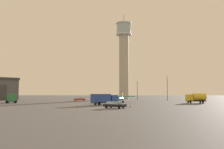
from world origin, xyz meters
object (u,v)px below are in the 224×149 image
object	(u,v)px
airplane_teal	(119,98)
truck_fuel_tanker_yellow	(196,98)
car_black	(115,105)
control_tower	(124,55)
truck_box_green	(11,98)
car_red	(80,99)
light_post_west	(167,86)
traffic_cone_near_left	(130,106)
light_post_east	(137,89)
truck_box_blue	(104,99)
traffic_cone_near_right	(78,105)

from	to	relation	value
airplane_teal	truck_fuel_tanker_yellow	distance (m)	23.35
car_black	control_tower	bearing A→B (deg)	117.51
truck_box_green	car_red	distance (m)	25.41
control_tower	car_red	size ratio (longest dim) A/B	8.93
truck_fuel_tanker_yellow	light_post_west	distance (m)	21.55
airplane_teal	traffic_cone_near_left	distance (m)	22.74
light_post_east	control_tower	bearing A→B (deg)	108.25
car_black	light_post_east	size ratio (longest dim) A/B	0.61
truck_box_blue	car_black	distance (m)	13.96
light_post_east	traffic_cone_near_right	distance (m)	49.02
traffic_cone_near_left	traffic_cone_near_right	distance (m)	11.85
control_tower	truck_box_blue	bearing A→B (deg)	-96.95
truck_fuel_tanker_yellow	car_black	bearing A→B (deg)	42.60
car_red	light_post_west	world-z (taller)	light_post_west
airplane_teal	truck_box_blue	size ratio (longest dim) A/B	1.46
truck_box_green	traffic_cone_near_left	size ratio (longest dim) A/B	10.76
truck_box_green	car_black	size ratio (longest dim) A/B	1.54
airplane_teal	light_post_east	world-z (taller)	light_post_east
airplane_teal	car_red	world-z (taller)	airplane_teal
control_tower	traffic_cone_near_left	xyz separation A→B (m)	(-0.14, -62.97, -20.71)
control_tower	light_post_east	distance (m)	23.02
truck_box_green	truck_box_blue	xyz separation A→B (m)	(29.05, -10.72, 0.02)
truck_box_blue	car_black	xyz separation A→B (m)	(2.92, -13.63, -0.87)
truck_box_green	car_black	distance (m)	40.19
truck_box_blue	light_post_west	world-z (taller)	light_post_west
light_post_west	traffic_cone_near_right	distance (m)	49.35
truck_box_blue	car_black	size ratio (longest dim) A/B	1.47
truck_box_green	light_post_west	bearing A→B (deg)	-91.67
truck_box_green	truck_fuel_tanker_yellow	bearing A→B (deg)	-113.39
truck_box_green	traffic_cone_near_right	xyz separation A→B (m)	(23.67, -18.86, -1.24)
car_red	light_post_east	world-z (taller)	light_post_east
car_red	light_post_west	xyz separation A→B (m)	(33.40, 3.85, 4.87)
truck_fuel_tanker_yellow	traffic_cone_near_right	distance (m)	38.13
light_post_west	light_post_east	distance (m)	12.55
truck_box_green	car_red	bearing A→B (deg)	-70.55
airplane_teal	truck_fuel_tanker_yellow	size ratio (longest dim) A/B	1.77
traffic_cone_near_left	truck_fuel_tanker_yellow	bearing A→B (deg)	45.30
truck_box_blue	traffic_cone_near_right	distance (m)	9.83
light_post_east	traffic_cone_near_left	world-z (taller)	light_post_east
traffic_cone_near_right	truck_box_blue	bearing A→B (deg)	56.51
airplane_teal	light_post_west	size ratio (longest dim) A/B	1.09
light_post_east	light_post_west	bearing A→B (deg)	-26.52
truck_fuel_tanker_yellow	light_post_east	xyz separation A→B (m)	(-15.78, 26.28, 3.13)
car_black	light_post_east	xyz separation A→B (m)	(8.66, 51.27, 4.04)
truck_fuel_tanker_yellow	traffic_cone_near_left	xyz separation A→B (m)	(-21.01, -21.23, -1.31)
traffic_cone_near_left	control_tower	bearing A→B (deg)	89.87
truck_box_green	control_tower	bearing A→B (deg)	-64.01
car_red	car_black	bearing A→B (deg)	101.35
control_tower	light_post_east	xyz separation A→B (m)	(5.10, -15.46, -16.27)
light_post_west	car_black	bearing A→B (deg)	-113.50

